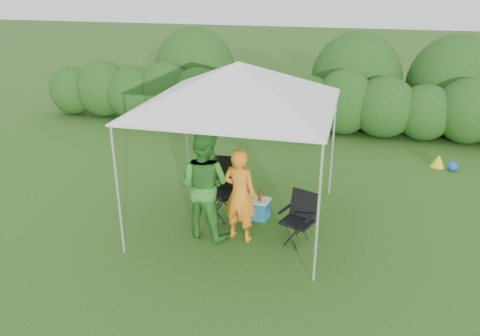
% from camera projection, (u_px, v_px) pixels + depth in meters
% --- Properties ---
extents(ground, '(70.00, 70.00, 0.00)m').
position_uv_depth(ground, '(232.00, 233.00, 8.01)').
color(ground, '#345F1E').
extents(hedge, '(15.05, 1.53, 1.80)m').
position_uv_depth(hedge, '(291.00, 101.00, 13.05)').
color(hedge, '#225019').
rests_on(hedge, ground).
extents(canopy, '(3.10, 3.10, 2.83)m').
position_uv_depth(canopy, '(239.00, 84.00, 7.52)').
color(canopy, silver).
rests_on(canopy, ground).
extents(chair_right, '(0.64, 0.61, 0.85)m').
position_uv_depth(chair_right, '(300.00, 214.00, 7.62)').
color(chair_right, black).
rests_on(chair_right, ground).
extents(chair_left, '(0.71, 0.65, 1.08)m').
position_uv_depth(chair_left, '(220.00, 184.00, 8.42)').
color(chair_left, black).
rests_on(chair_left, ground).
extents(man, '(0.65, 0.50, 1.59)m').
position_uv_depth(man, '(240.00, 195.00, 7.56)').
color(man, orange).
rests_on(man, ground).
extents(woman, '(1.01, 0.85, 1.84)m').
position_uv_depth(woman, '(204.00, 185.00, 7.63)').
color(woman, '#34842B').
rests_on(woman, ground).
extents(cooler, '(0.49, 0.39, 0.37)m').
position_uv_depth(cooler, '(257.00, 208.00, 8.45)').
color(cooler, '#216C9A').
rests_on(cooler, ground).
extents(bottle, '(0.07, 0.07, 0.25)m').
position_uv_depth(bottle, '(260.00, 194.00, 8.28)').
color(bottle, '#592D0C').
rests_on(bottle, cooler).
extents(lawn_toy, '(0.55, 0.46, 0.28)m').
position_uv_depth(lawn_toy, '(442.00, 162.00, 10.68)').
color(lawn_toy, yellow).
rests_on(lawn_toy, ground).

